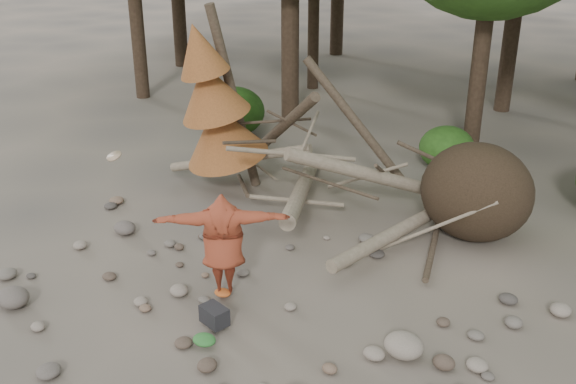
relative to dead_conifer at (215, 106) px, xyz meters
The scene contains 12 objects.
ground 5.05m from the dead_conifer, 47.26° to the right, with size 120.00×120.00×0.00m, color #514C44.
deadfall_pile 5.33m from the dead_conifer, ahead, with size 8.55×5.24×3.30m.
dead_conifer is the anchor object (origin of this frame).
bush_left 4.72m from the dead_conifer, 121.92° to the left, with size 1.80×1.80×1.44m, color #214913.
bush_mid 6.11m from the dead_conifer, 48.52° to the left, with size 1.40×1.40×1.12m, color #2C5D1A.
frisbee_thrower 4.63m from the dead_conifer, 50.59° to the right, with size 3.57×1.77×2.08m.
backpack 5.75m from the dead_conifer, 52.59° to the right, with size 0.44×0.29×0.29m, color black.
cloth_green 6.25m from the dead_conifer, 54.00° to the right, with size 0.37×0.31×0.14m, color #2C6F2D.
cloth_orange 5.02m from the dead_conifer, 51.10° to the right, with size 0.30×0.24×0.11m, color #C25721.
boulder_front_left 5.95m from the dead_conifer, 88.88° to the right, with size 0.56×0.50×0.33m, color #625951.
boulder_mid_right 7.22m from the dead_conifer, 29.16° to the right, with size 0.59×0.53×0.36m, color gray.
boulder_mid_left 3.37m from the dead_conifer, 96.19° to the right, with size 0.46×0.41×0.27m, color #615852.
Camera 1 is at (5.68, -7.46, 5.87)m, focal length 40.00 mm.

